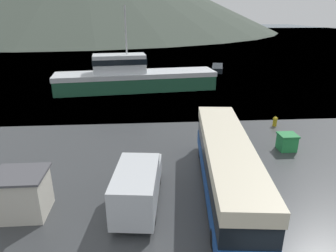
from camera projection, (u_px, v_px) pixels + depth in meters
The scene contains 8 objects.
water_surface at pixel (155, 35), 141.29m from camera, with size 240.00×240.00×0.00m, color #3D5160.
tour_bus at pixel (226, 164), 17.38m from camera, with size 3.88×13.12×3.37m.
delivery_van at pixel (138, 184), 16.40m from camera, with size 2.87×6.37×2.48m.
fishing_boat at pixel (133, 77), 40.94m from camera, with size 22.12×7.28×10.98m.
storage_bin at pixel (287, 142), 23.35m from camera, with size 1.38×1.32×1.31m.
dock_kiosk at pixel (23, 194), 15.71m from camera, with size 2.66×2.34×2.44m.
small_boat at pixel (217, 68), 55.08m from camera, with size 3.38×6.82×0.91m.
mooring_bollard at pixel (275, 121), 28.31m from camera, with size 0.43×0.43×0.92m.
Camera 1 is at (-4.52, -7.34, 10.17)m, focal length 32.00 mm.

